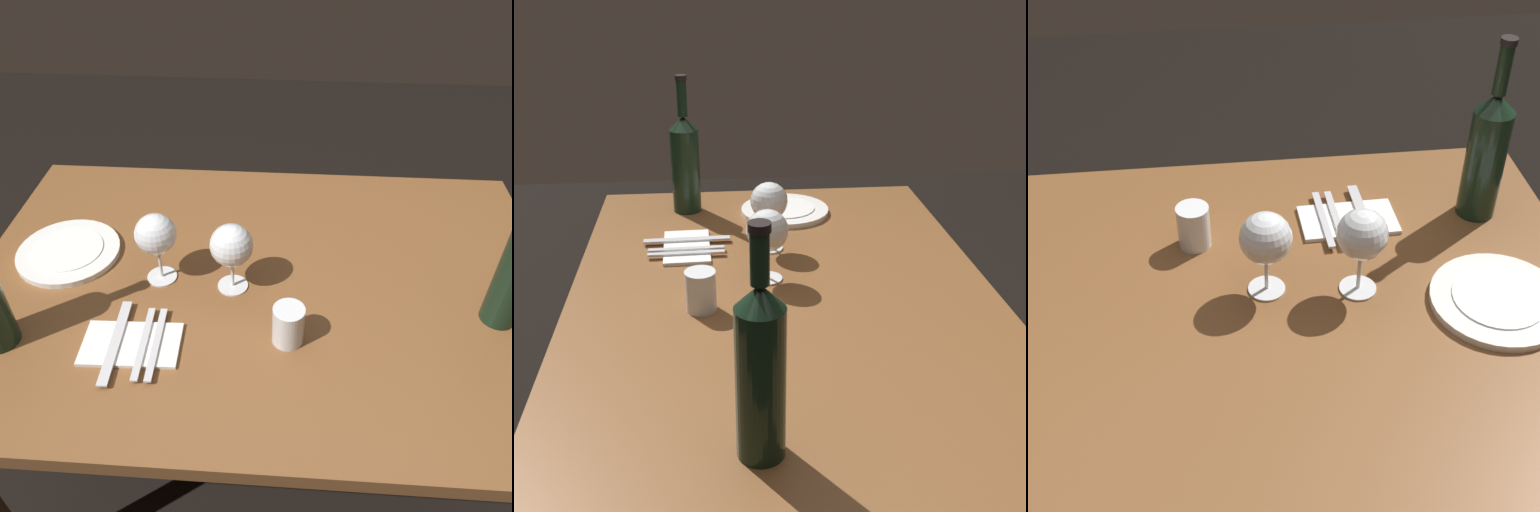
{
  "view_description": "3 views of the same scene",
  "coord_description": "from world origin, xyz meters",
  "views": [
    {
      "loc": [
        -0.04,
        0.84,
        1.53
      ],
      "look_at": [
        0.01,
        0.03,
        0.83
      ],
      "focal_mm": 36.35,
      "sensor_mm": 36.0,
      "label": 1
    },
    {
      "loc": [
        -1.24,
        0.14,
        1.41
      ],
      "look_at": [
        -0.01,
        0.03,
        0.83
      ],
      "focal_mm": 47.19,
      "sensor_mm": 36.0,
      "label": 2
    },
    {
      "loc": [
        -0.02,
        -0.92,
        1.61
      ],
      "look_at": [
        0.1,
        0.02,
        0.82
      ],
      "focal_mm": 51.14,
      "sensor_mm": 36.0,
      "label": 3
    }
  ],
  "objects": [
    {
      "name": "wine_glass_left",
      "position": [
        0.07,
        0.03,
        0.85
      ],
      "size": [
        0.09,
        0.09,
        0.16
      ],
      "color": "white",
      "rests_on": "dining_table"
    },
    {
      "name": "wine_bottle",
      "position": [
        -0.49,
        0.08,
        0.88
      ],
      "size": [
        0.07,
        0.07,
        0.36
      ],
      "color": "black",
      "rests_on": "dining_table"
    },
    {
      "name": "dinner_plate",
      "position": [
        0.46,
        -0.05,
        0.75
      ],
      "size": [
        0.24,
        0.24,
        0.02
      ],
      "color": "white",
      "rests_on": "dining_table"
    },
    {
      "name": "water_tumbler",
      "position": [
        -0.06,
        0.17,
        0.78
      ],
      "size": [
        0.06,
        0.06,
        0.08
      ],
      "color": "white",
      "rests_on": "dining_table"
    },
    {
      "name": "wine_bottle_second",
      "position": [
        0.51,
        0.21,
        0.88
      ],
      "size": [
        0.08,
        0.08,
        0.37
      ],
      "color": "black",
      "rests_on": "dining_table"
    },
    {
      "name": "dining_table",
      "position": [
        0.0,
        0.0,
        0.65
      ],
      "size": [
        1.3,
        0.9,
        0.74
      ],
      "color": "brown",
      "rests_on": "ground"
    },
    {
      "name": "table_knife",
      "position": [
        0.28,
        0.21,
        0.75
      ],
      "size": [
        0.03,
        0.21,
        0.0
      ],
      "color": "silver",
      "rests_on": "folded_napkin"
    },
    {
      "name": "wine_glass_right",
      "position": [
        0.23,
        0.01,
        0.86
      ],
      "size": [
        0.09,
        0.09,
        0.17
      ],
      "color": "white",
      "rests_on": "dining_table"
    },
    {
      "name": "folded_napkin",
      "position": [
        0.25,
        0.21,
        0.74
      ],
      "size": [
        0.19,
        0.12,
        0.01
      ],
      "color": "white",
      "rests_on": "dining_table"
    },
    {
      "name": "fork_inner",
      "position": [
        0.22,
        0.21,
        0.75
      ],
      "size": [
        0.02,
        0.18,
        0.0
      ],
      "color": "silver",
      "rests_on": "folded_napkin"
    },
    {
      "name": "fork_outer",
      "position": [
        0.2,
        0.21,
        0.75
      ],
      "size": [
        0.02,
        0.18,
        0.0
      ],
      "color": "silver",
      "rests_on": "folded_napkin"
    }
  ]
}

